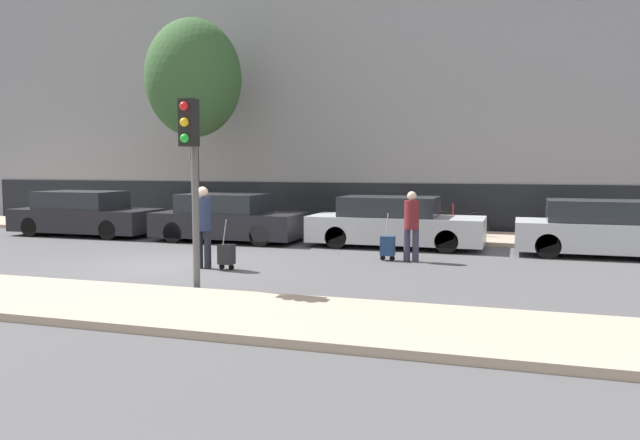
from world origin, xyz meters
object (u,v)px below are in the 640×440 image
object	(u,v)px
pedestrian_right	(412,222)
bare_tree_near_crossing	(193,79)
trolley_right	(388,246)
parked_car_0	(85,215)
pedestrian_left	(203,222)
parked_car_1	(228,219)
traffic_light	(191,155)
parked_car_3	(599,230)
trolley_left	(226,254)
parked_bicycle	(459,223)
parked_car_2	(394,223)

from	to	relation	value
pedestrian_right	bare_tree_near_crossing	size ratio (longest dim) A/B	0.24
trolley_right	bare_tree_near_crossing	bearing A→B (deg)	149.35
parked_car_0	pedestrian_left	size ratio (longest dim) A/B	2.62
parked_car_1	bare_tree_near_crossing	world-z (taller)	bare_tree_near_crossing
trolley_right	traffic_light	size ratio (longest dim) A/B	0.33
parked_car_0	pedestrian_left	bearing A→B (deg)	-34.35
parked_car_3	bare_tree_near_crossing	bearing A→B (deg)	170.00
trolley_left	bare_tree_near_crossing	xyz separation A→B (m)	(-4.47, 6.73, 4.73)
trolley_right	parked_bicycle	xyz separation A→B (m)	(1.20, 4.71, 0.15)
trolley_left	pedestrian_right	size ratio (longest dim) A/B	0.67
bare_tree_near_crossing	trolley_left	bearing A→B (deg)	-56.41
pedestrian_left	parked_bicycle	bearing A→B (deg)	-122.68
parked_car_3	pedestrian_left	distance (m)	9.49
parked_car_2	trolley_right	xyz separation A→B (m)	(0.32, -2.44, -0.30)
parked_car_3	traffic_light	xyz separation A→B (m)	(-7.25, -6.91, 1.75)
parked_car_0	traffic_light	world-z (taller)	traffic_light
parked_car_1	parked_car_2	size ratio (longest dim) A/B	0.93
parked_car_1	pedestrian_right	distance (m)	6.18
parked_car_0	traffic_light	distance (m)	10.49
trolley_right	traffic_light	xyz separation A→B (m)	(-2.48, -4.64, 2.05)
trolley_right	parked_car_1	bearing A→B (deg)	156.61
pedestrian_right	trolley_right	xyz separation A→B (m)	(-0.55, -0.01, -0.57)
parked_car_2	trolley_right	world-z (taller)	parked_car_2
pedestrian_left	bare_tree_near_crossing	xyz separation A→B (m)	(-3.92, 6.72, 4.06)
trolley_right	traffic_light	world-z (taller)	traffic_light
parked_car_2	pedestrian_left	world-z (taller)	pedestrian_left
pedestrian_right	trolley_left	bearing A→B (deg)	-147.93
parked_car_0	bare_tree_near_crossing	xyz separation A→B (m)	(2.72, 2.18, 4.41)
traffic_light	bare_tree_near_crossing	xyz separation A→B (m)	(-4.99, 9.07, 2.67)
trolley_left	traffic_light	world-z (taller)	traffic_light
pedestrian_left	parked_car_3	bearing A→B (deg)	-149.79
parked_bicycle	trolley_right	bearing A→B (deg)	-104.27
pedestrian_left	traffic_light	xyz separation A→B (m)	(1.07, -2.35, 1.39)
parked_car_3	pedestrian_left	bearing A→B (deg)	-151.28
parked_car_1	bare_tree_near_crossing	distance (m)	5.42
parked_car_2	trolley_left	distance (m)	5.45
pedestrian_right	parked_bicycle	size ratio (longest dim) A/B	0.92
parked_car_2	parked_car_3	world-z (taller)	parked_car_3
traffic_light	parked_car_2	bearing A→B (deg)	73.08
parked_car_3	bare_tree_near_crossing	xyz separation A→B (m)	(-12.24, 2.16, 4.42)
parked_car_1	pedestrian_left	bearing A→B (deg)	-69.99
parked_car_2	parked_bicycle	bearing A→B (deg)	56.17
parked_car_0	parked_car_2	world-z (taller)	parked_car_0
parked_bicycle	bare_tree_near_crossing	size ratio (longest dim) A/B	0.26
parked_car_0	trolley_right	distance (m)	10.44
parked_car_2	bare_tree_near_crossing	bearing A→B (deg)	164.45
pedestrian_left	trolley_right	bearing A→B (deg)	-145.70
pedestrian_right	parked_car_1	bearing A→B (deg)	157.69
parked_car_3	pedestrian_left	world-z (taller)	pedestrian_left
parked_bicycle	bare_tree_near_crossing	world-z (taller)	bare_tree_near_crossing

